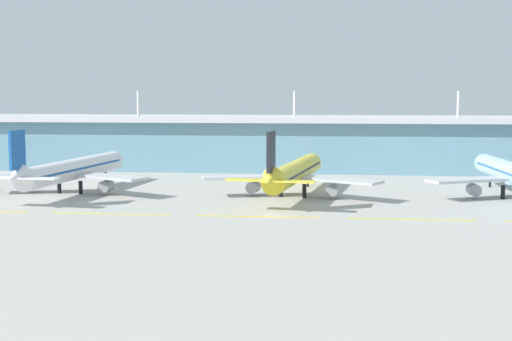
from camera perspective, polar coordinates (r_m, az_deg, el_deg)
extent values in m
plane|color=#A8A59E|center=(166.54, 1.24, -3.49)|extent=(600.00, 600.00, 0.00)
cube|color=#6693A8|center=(262.25, 3.08, 1.95)|extent=(280.00, 28.00, 17.49)
cube|color=silver|center=(261.72, 3.09, 4.06)|extent=(288.00, 34.00, 1.80)
cylinder|color=silver|center=(265.02, -9.20, 5.18)|extent=(0.90, 0.90, 9.00)
cylinder|color=silver|center=(255.99, 3.03, 5.22)|extent=(0.90, 0.90, 9.00)
cylinder|color=silver|center=(259.04, 15.54, 5.01)|extent=(0.90, 0.90, 9.00)
cylinder|color=white|center=(209.44, -14.02, 0.10)|extent=(11.97, 54.74, 5.80)
cone|color=white|center=(235.77, -10.83, 0.83)|extent=(5.93, 4.60, 5.51)
cone|color=white|center=(183.00, -18.27, -0.50)|extent=(5.65, 7.15, 5.72)
cube|color=#19519E|center=(183.26, -18.18, 1.54)|extent=(1.43, 6.44, 9.50)
cube|color=white|center=(180.70, -16.69, -0.59)|extent=(10.30, 4.32, 0.36)
cube|color=#B7BABF|center=(211.41, -17.45, -0.30)|extent=(24.94, 12.95, 0.70)
cylinder|color=gray|center=(212.37, -16.95, -1.01)|extent=(3.69, 4.84, 3.20)
cube|color=#B7BABF|center=(200.47, -11.51, -0.48)|extent=(24.33, 17.44, 0.70)
cylinder|color=gray|center=(202.60, -11.63, -1.21)|extent=(3.69, 4.84, 3.20)
cylinder|color=black|center=(228.25, -11.69, -0.55)|extent=(0.70, 0.70, 3.60)
cylinder|color=black|center=(208.79, -15.14, -1.25)|extent=(1.10, 1.10, 3.60)
cylinder|color=black|center=(205.89, -13.56, -1.30)|extent=(1.10, 1.10, 3.60)
cube|color=#19519E|center=(209.40, -14.02, 0.21)|extent=(11.39, 49.34, 0.60)
cylinder|color=yellow|center=(196.55, 3.05, -0.11)|extent=(13.23, 52.82, 5.80)
cone|color=yellow|center=(224.19, 4.47, 0.65)|extent=(6.02, 4.74, 5.51)
cone|color=yellow|center=(168.00, 1.10, -0.75)|extent=(5.82, 7.26, 5.72)
cube|color=black|center=(168.31, 1.18, 1.47)|extent=(1.60, 6.43, 9.50)
cube|color=yellow|center=(169.83, -0.67, -0.75)|extent=(10.35, 4.59, 0.36)
cube|color=yellow|center=(167.34, 2.97, -0.86)|extent=(10.35, 4.59, 0.36)
cube|color=#B7BABF|center=(195.12, -0.66, -0.53)|extent=(24.93, 12.33, 0.70)
cylinder|color=gray|center=(196.54, -0.21, -1.30)|extent=(3.81, 4.91, 3.20)
cube|color=#B7BABF|center=(190.37, 6.33, -0.74)|extent=(24.16, 17.95, 0.70)
cylinder|color=gray|center=(192.30, 6.03, -1.50)|extent=(3.81, 4.91, 3.20)
cylinder|color=black|center=(216.31, 4.07, -0.80)|extent=(0.70, 0.70, 3.60)
cylinder|color=black|center=(194.85, 1.95, -1.55)|extent=(1.10, 1.10, 3.60)
cylinder|color=black|center=(193.59, 3.80, -1.61)|extent=(1.10, 1.10, 3.60)
cube|color=black|center=(196.50, 3.05, 0.01)|extent=(12.52, 47.62, 0.60)
cylinder|color=#9ED1EA|center=(204.90, 19.42, -0.20)|extent=(9.56, 55.14, 5.80)
cone|color=#9ED1EA|center=(233.03, 17.29, 0.60)|extent=(5.77, 4.37, 5.51)
cube|color=#B7BABF|center=(197.55, 16.46, -0.70)|extent=(24.56, 16.61, 0.70)
cylinder|color=gray|center=(199.58, 16.67, -1.45)|extent=(3.50, 4.71, 3.20)
cylinder|color=black|center=(225.02, 17.84, -0.81)|extent=(0.70, 0.70, 3.60)
cylinder|color=black|center=(201.67, 18.76, -1.61)|extent=(1.10, 1.10, 3.60)
cube|color=#2D5BB7|center=(204.86, 19.42, -0.08)|extent=(9.22, 49.67, 0.60)
cube|color=yellow|center=(170.95, -11.31, -3.35)|extent=(28.00, 0.70, 0.04)
cube|color=yellow|center=(164.05, 0.11, -3.63)|extent=(28.00, 0.70, 0.04)
cube|color=yellow|center=(164.05, 12.03, -3.77)|extent=(28.00, 0.70, 0.04)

